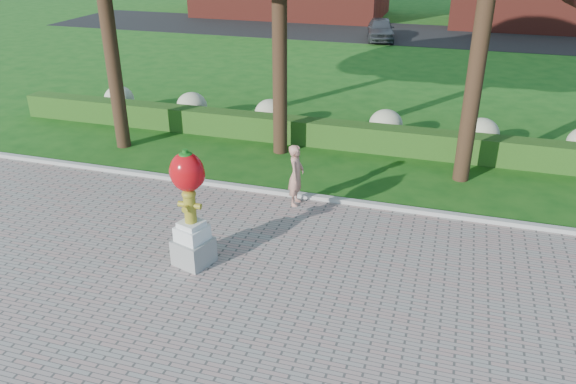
% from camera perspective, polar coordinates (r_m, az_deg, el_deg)
% --- Properties ---
extents(ground, '(100.00, 100.00, 0.00)m').
position_cam_1_polar(ground, '(12.12, -0.42, -6.98)').
color(ground, '#154B12').
rests_on(ground, ground).
extents(curb, '(40.00, 0.18, 0.15)m').
position_cam_1_polar(curb, '(14.60, 3.11, -0.62)').
color(curb, '#ADADA5').
rests_on(curb, ground).
extents(lawn_hedge, '(24.00, 0.70, 0.80)m').
position_cam_1_polar(lawn_hedge, '(18.08, 6.27, 5.70)').
color(lawn_hedge, '#1D4413').
rests_on(lawn_hedge, ground).
extents(hydrangea_row, '(20.10, 1.10, 0.99)m').
position_cam_1_polar(hydrangea_row, '(18.87, 8.60, 6.92)').
color(hydrangea_row, '#B0AF86').
rests_on(hydrangea_row, ground).
extents(street, '(50.00, 8.00, 0.02)m').
position_cam_1_polar(street, '(38.40, 12.66, 15.36)').
color(street, black).
rests_on(street, ground).
extents(hydrant_sculpture, '(0.87, 0.87, 2.57)m').
position_cam_1_polar(hydrant_sculpture, '(11.48, -9.95, -1.35)').
color(hydrant_sculpture, gray).
rests_on(hydrant_sculpture, walkway).
extents(woman, '(0.40, 0.60, 1.60)m').
position_cam_1_polar(woman, '(14.04, 0.84, 1.73)').
color(woman, tan).
rests_on(woman, walkway).
extents(parked_car, '(2.25, 4.06, 1.31)m').
position_cam_1_polar(parked_car, '(35.97, 9.39, 16.03)').
color(parked_car, '#3A3D41').
rests_on(parked_car, street).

